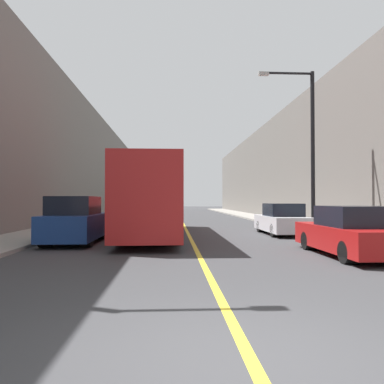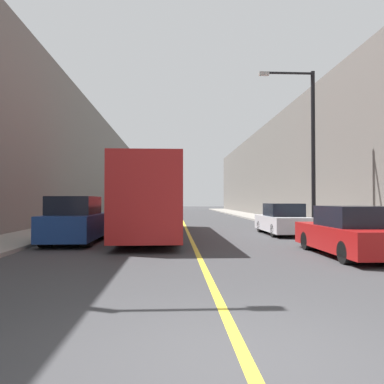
% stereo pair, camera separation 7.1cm
% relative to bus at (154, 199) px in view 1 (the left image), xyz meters
% --- Properties ---
extents(ground_plane, '(200.00, 200.00, 0.00)m').
position_rel_bus_xyz_m(ground_plane, '(1.71, -14.28, -1.79)').
color(ground_plane, '#38383A').
extents(sidewalk_left, '(2.81, 72.00, 0.14)m').
position_rel_bus_xyz_m(sidewalk_left, '(-5.60, 15.72, -1.72)').
color(sidewalk_left, gray).
rests_on(sidewalk_left, ground).
extents(sidewalk_right, '(2.81, 72.00, 0.14)m').
position_rel_bus_xyz_m(sidewalk_right, '(9.01, 15.72, -1.72)').
color(sidewalk_right, gray).
rests_on(sidewalk_right, ground).
extents(building_row_left, '(4.00, 72.00, 11.09)m').
position_rel_bus_xyz_m(building_row_left, '(-9.01, 15.72, 3.75)').
color(building_row_left, '#66605B').
rests_on(building_row_left, ground).
extents(building_row_right, '(4.00, 72.00, 9.58)m').
position_rel_bus_xyz_m(building_row_right, '(12.42, 15.72, 3.00)').
color(building_row_right, '#66605B').
rests_on(building_row_right, ground).
extents(road_center_line, '(0.16, 72.00, 0.01)m').
position_rel_bus_xyz_m(road_center_line, '(1.71, 15.72, -1.79)').
color(road_center_line, gold).
rests_on(road_center_line, ground).
extents(bus, '(2.47, 12.93, 3.35)m').
position_rel_bus_xyz_m(bus, '(0.00, 0.00, 0.00)').
color(bus, '#AD1E1E').
rests_on(bus, ground).
extents(parked_suv_left, '(1.87, 4.41, 1.87)m').
position_rel_bus_xyz_m(parked_suv_left, '(-2.97, -3.16, -0.93)').
color(parked_suv_left, navy).
rests_on(parked_suv_left, ground).
extents(car_right_near, '(1.86, 4.70, 1.54)m').
position_rel_bus_xyz_m(car_right_near, '(6.37, -7.06, -1.10)').
color(car_right_near, maroon).
rests_on(car_right_near, ground).
extents(car_right_mid, '(1.79, 4.46, 1.56)m').
position_rel_bus_xyz_m(car_right_mid, '(6.37, 0.14, -1.09)').
color(car_right_mid, silver).
rests_on(car_right_mid, ground).
extents(street_lamp_right, '(2.83, 0.24, 8.04)m').
position_rel_bus_xyz_m(street_lamp_right, '(7.67, -0.02, 2.93)').
color(street_lamp_right, black).
rests_on(street_lamp_right, sidewalk_right).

